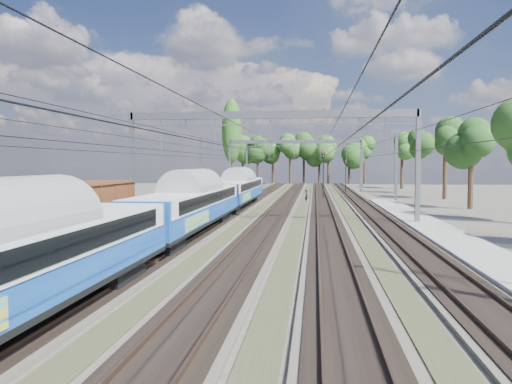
# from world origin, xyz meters

# --- Properties ---
(track_bed) EXTENTS (21.00, 130.00, 0.34)m
(track_bed) POSITION_xyz_m (-0.00, 45.00, 0.10)
(track_bed) COLOR #47423A
(track_bed) RESTS_ON ground
(platform) EXTENTS (3.00, 70.00, 0.30)m
(platform) POSITION_xyz_m (12.00, 20.00, 0.15)
(platform) COLOR gray
(platform) RESTS_ON ground
(catenary) EXTENTS (25.65, 130.00, 9.00)m
(catenary) POSITION_xyz_m (0.33, 52.69, 6.40)
(catenary) COLOR slate
(catenary) RESTS_ON ground
(tree_belt) EXTENTS (40.26, 100.34, 12.28)m
(tree_belt) POSITION_xyz_m (6.02, 94.98, 8.53)
(tree_belt) COLOR black
(tree_belt) RESTS_ON ground
(poplar) EXTENTS (4.40, 4.40, 19.04)m
(poplar) POSITION_xyz_m (-14.50, 98.00, 11.89)
(poplar) COLOR black
(poplar) RESTS_ON ground
(emu_train) EXTENTS (2.93, 62.06, 4.29)m
(emu_train) POSITION_xyz_m (-4.50, 21.96, 2.52)
(emu_train) COLOR black
(emu_train) RESTS_ON ground
(freight_boxcar) EXTENTS (2.91, 14.03, 3.62)m
(freight_boxcar) POSITION_xyz_m (-9.00, 13.19, 2.21)
(freight_boxcar) COLOR black
(freight_boxcar) RESTS_ON ground
(worker) EXTENTS (0.39, 0.59, 1.60)m
(worker) POSITION_xyz_m (2.56, 52.32, 0.80)
(worker) COLOR black
(worker) RESTS_ON ground
(signal_near) EXTENTS (0.42, 0.38, 6.39)m
(signal_near) POSITION_xyz_m (4.71, 57.85, 4.04)
(signal_near) COLOR black
(signal_near) RESTS_ON ground
(signal_far) EXTENTS (0.37, 0.34, 5.45)m
(signal_far) POSITION_xyz_m (8.47, 70.66, 3.45)
(signal_far) COLOR black
(signal_far) RESTS_ON ground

